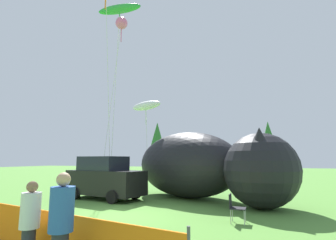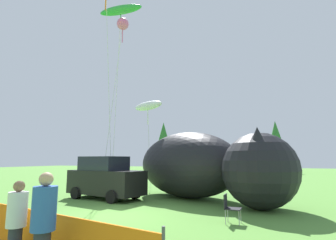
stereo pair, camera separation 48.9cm
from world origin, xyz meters
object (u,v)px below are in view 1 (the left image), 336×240
Objects in this scene: inflatable_cat at (201,167)px; kite_pink_octopus at (121,24)px; spectator_in_yellow_shirt at (30,222)px; kite_white_ghost at (146,106)px; parked_car at (105,178)px; spectator_in_black_shirt at (61,224)px; kite_green_fish at (120,10)px; folding_chair at (235,206)px.

inflatable_cat is 0.84× the size of kite_pink_octopus.
kite_pink_octopus is at bearing 111.70° from spectator_in_yellow_shirt.
spectator_in_yellow_shirt is 13.59m from kite_white_ghost.
parked_car is 2.43× the size of spectator_in_black_shirt.
inflatable_cat reaches higher than parked_car.
spectator_in_black_shirt is 0.15× the size of kite_green_fish.
spectator_in_black_shirt is at bearing -61.97° from inflatable_cat.
spectator_in_yellow_shirt is 14.68m from kite_pink_octopus.
inflatable_cat is at bearing 88.81° from spectator_in_black_shirt.
inflatable_cat is at bearing -30.15° from kite_white_ghost.
kite_green_fish is at bearing 112.41° from spectator_in_yellow_shirt.
folding_chair is 0.15× the size of kite_white_ghost.
parked_car is 7.62m from folding_chair.
kite_pink_octopus is 5.62m from kite_white_ghost.
kite_white_ghost reaches higher than folding_chair.
kite_pink_octopus reaches higher than inflatable_cat.
parked_car is 0.48× the size of inflatable_cat.
kite_pink_octopus is 1.84× the size of kite_white_ghost.
kite_pink_octopus is (-7.30, 4.81, 10.29)m from folding_chair.
spectator_in_yellow_shirt is (-1.20, -9.76, -0.74)m from inflatable_cat.
spectator_in_black_shirt is at bearing -111.40° from folding_chair.
spectator_in_yellow_shirt is at bearing -67.59° from kite_green_fish.
folding_chair is 6.20m from spectator_in_yellow_shirt.
folding_chair is at bearing -33.41° from kite_pink_octopus.
parked_car is 0.36× the size of kite_green_fish.
kite_green_fish is at bearing 115.49° from parked_car.
inflatable_cat reaches higher than folding_chair.
parked_car is 6.20m from kite_white_ghost.
spectator_in_black_shirt reaches higher than folding_chair.
inflatable_cat is (4.88, 1.51, 0.57)m from parked_car.
kite_green_fish is (-0.93, -2.33, 6.08)m from kite_white_ghost.
folding_chair is 0.50× the size of spectator_in_black_shirt.
parked_car is 9.93m from kite_pink_octopus.
kite_green_fish reaches higher than folding_chair.
inflatable_cat is at bearing -2.25° from kite_green_fish.
kite_green_fish reaches higher than parked_car.
kite_green_fish is (-4.11, 9.96, 10.93)m from spectator_in_yellow_shirt.
parked_car is 0.74× the size of kite_white_ghost.
kite_green_fish reaches higher than kite_white_ghost.
parked_car is at bearing -133.63° from inflatable_cat.
spectator_in_yellow_shirt is at bearing -54.43° from parked_car.
spectator_in_yellow_shirt is at bearing -68.30° from kite_pink_octopus.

